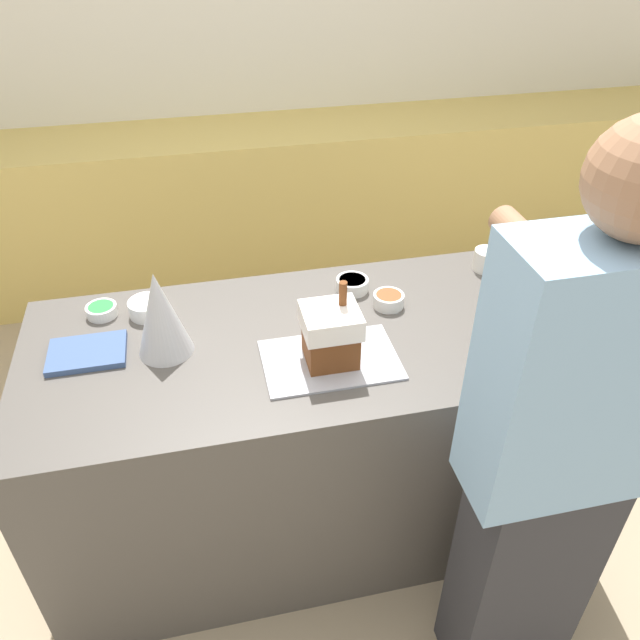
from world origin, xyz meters
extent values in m
plane|color=tan|center=(0.00, 0.00, 0.00)|extent=(12.00, 12.00, 0.00)
cube|color=white|center=(0.00, 2.24, 1.30)|extent=(8.00, 0.05, 2.60)
cube|color=#DBBC60|center=(0.00, 1.91, 0.45)|extent=(6.00, 0.60, 0.91)
cube|color=#514C47|center=(0.00, 0.00, 0.44)|extent=(1.88, 0.80, 0.88)
cube|color=#B2B2BC|center=(0.01, -0.13, 0.89)|extent=(0.41, 0.27, 0.01)
cube|color=brown|center=(0.01, -0.13, 0.95)|extent=(0.15, 0.14, 0.11)
cube|color=white|center=(0.01, -0.13, 1.04)|extent=(0.17, 0.16, 0.07)
cylinder|color=brown|center=(0.05, -0.11, 1.11)|extent=(0.02, 0.02, 0.08)
cone|color=silver|center=(-0.48, 0.03, 1.02)|extent=(0.17, 0.17, 0.28)
cylinder|color=white|center=(0.27, 0.11, 0.91)|extent=(0.11, 0.11, 0.05)
cylinder|color=brown|center=(0.27, 0.11, 0.92)|extent=(0.09, 0.09, 0.01)
cylinder|color=white|center=(0.17, 0.23, 0.91)|extent=(0.11, 0.11, 0.05)
cylinder|color=brown|center=(0.17, 0.23, 0.92)|extent=(0.09, 0.09, 0.01)
cylinder|color=white|center=(-0.53, 0.24, 0.91)|extent=(0.12, 0.12, 0.05)
cylinder|color=yellow|center=(-0.53, 0.24, 0.93)|extent=(0.10, 0.10, 0.01)
cylinder|color=white|center=(-0.68, 0.27, 0.90)|extent=(0.10, 0.10, 0.04)
cylinder|color=green|center=(-0.68, 0.27, 0.92)|extent=(0.08, 0.08, 0.01)
cube|color=#3F598C|center=(-0.72, 0.05, 0.89)|extent=(0.23, 0.17, 0.02)
cylinder|color=white|center=(0.69, 0.26, 0.92)|extent=(0.09, 0.09, 0.08)
cube|color=#333338|center=(0.45, -0.66, 0.43)|extent=(0.36, 0.20, 0.86)
cube|color=#8CB7E0|center=(0.45, -0.66, 1.20)|extent=(0.46, 0.21, 0.68)
cylinder|color=#996B4C|center=(0.45, -0.43, 1.35)|extent=(0.08, 0.46, 0.08)
camera|label=1|loc=(-0.34, -1.55, 2.10)|focal=35.00mm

